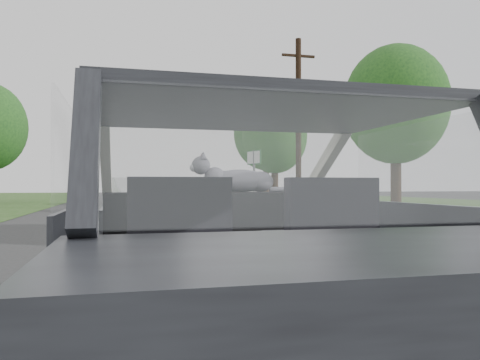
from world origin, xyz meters
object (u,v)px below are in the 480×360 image
other_car (132,195)px  utility_pole (298,124)px  subject_car (240,240)px  cat (240,179)px  highway_sign (254,180)px

other_car → utility_pole: bearing=-13.5°
subject_car → other_car: subject_car is taller
other_car → utility_pole: (6.78, -0.46, 2.93)m
subject_car → other_car: 16.17m
cat → highway_sign: (4.89, 16.90, 0.22)m
cat → highway_sign: size_ratio=0.24×
subject_car → highway_sign: 18.23m
utility_pole → highway_sign: bearing=128.3°
highway_sign → subject_car: bearing=-125.3°
subject_car → other_car: size_ratio=0.96×
subject_car → cat: size_ratio=6.30×
subject_car → utility_pole: bearing=67.6°
highway_sign → utility_pole: bearing=-70.9°
cat → utility_pole: bearing=69.1°
cat → subject_car: bearing=-102.5°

